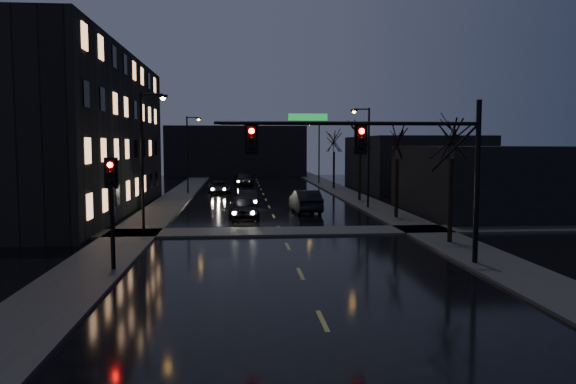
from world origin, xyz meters
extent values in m
plane|color=black|center=(0.00, 0.00, 0.00)|extent=(160.00, 160.00, 0.00)
cube|color=#2D2D2B|center=(-8.50, 35.00, 0.06)|extent=(3.00, 140.00, 0.12)
cube|color=#2D2D2B|center=(8.50, 35.00, 0.06)|extent=(3.00, 140.00, 0.12)
cube|color=#2D2D2B|center=(0.00, 18.50, 0.06)|extent=(40.00, 3.00, 0.12)
cube|color=black|center=(-16.50, 30.00, 6.00)|extent=(12.00, 30.00, 12.00)
cube|color=black|center=(15.50, 26.00, 2.50)|extent=(10.00, 14.00, 5.00)
cube|color=black|center=(17.00, 48.00, 3.00)|extent=(12.00, 18.00, 6.00)
cube|color=black|center=(-3.00, 78.00, 4.00)|extent=(22.00, 10.00, 8.00)
cylinder|color=black|center=(7.60, 9.00, 3.50)|extent=(0.22, 0.22, 7.00)
cylinder|color=black|center=(2.10, 9.00, 6.00)|extent=(11.00, 0.16, 0.16)
cylinder|color=black|center=(6.60, 9.00, 5.00)|extent=(2.05, 0.10, 2.05)
cube|color=#0C591E|center=(0.40, 9.00, 6.25)|extent=(1.60, 0.04, 0.28)
cube|color=black|center=(-1.90, 9.00, 5.35)|extent=(0.35, 0.28, 1.05)
sphere|color=#FF0705|center=(-1.90, 8.84, 5.68)|extent=(0.22, 0.22, 0.22)
cube|color=black|center=(2.60, 9.00, 5.35)|extent=(0.35, 0.28, 1.05)
sphere|color=#FF0705|center=(2.60, 8.84, 5.68)|extent=(0.22, 0.22, 0.22)
cylinder|color=black|center=(-7.50, 9.00, 2.20)|extent=(0.18, 0.18, 4.40)
cube|color=black|center=(-7.50, 9.00, 4.00)|extent=(0.35, 0.28, 1.05)
sphere|color=#FF0705|center=(-7.50, 8.84, 4.33)|extent=(0.22, 0.22, 0.22)
cylinder|color=black|center=(8.40, 14.00, 2.20)|extent=(0.24, 0.24, 4.40)
cylinder|color=black|center=(8.40, 24.00, 2.06)|extent=(0.24, 0.24, 4.12)
cylinder|color=black|center=(8.40, 36.00, 2.34)|extent=(0.24, 0.24, 4.68)
cylinder|color=black|center=(8.40, 50.00, 2.15)|extent=(0.24, 0.24, 4.29)
cylinder|color=black|center=(-7.80, 18.00, 4.00)|extent=(0.16, 0.16, 8.00)
cylinder|color=black|center=(-7.20, 18.00, 7.90)|extent=(1.20, 0.10, 0.10)
cube|color=black|center=(-6.60, 18.00, 7.80)|extent=(0.50, 0.25, 0.15)
sphere|color=#F59D31|center=(-6.60, 18.00, 7.70)|extent=(0.28, 0.28, 0.28)
cylinder|color=black|center=(-7.80, 45.00, 4.00)|extent=(0.16, 0.16, 8.00)
cylinder|color=black|center=(-7.20, 45.00, 7.90)|extent=(1.20, 0.10, 0.10)
cube|color=black|center=(-6.60, 45.00, 7.80)|extent=(0.50, 0.25, 0.15)
sphere|color=#F59D31|center=(-6.60, 45.00, 7.70)|extent=(0.28, 0.28, 0.28)
cylinder|color=black|center=(7.80, 30.00, 4.00)|extent=(0.16, 0.16, 8.00)
cylinder|color=black|center=(7.20, 30.00, 7.90)|extent=(1.20, 0.10, 0.10)
cube|color=black|center=(6.60, 30.00, 7.80)|extent=(0.50, 0.25, 0.15)
sphere|color=#F59D31|center=(6.60, 30.00, 7.70)|extent=(0.28, 0.28, 0.28)
cylinder|color=black|center=(7.80, 58.00, 4.00)|extent=(0.16, 0.16, 8.00)
cylinder|color=black|center=(7.20, 58.00, 7.90)|extent=(1.20, 0.10, 0.10)
cube|color=black|center=(6.60, 58.00, 7.80)|extent=(0.50, 0.25, 0.15)
sphere|color=#F59D31|center=(6.60, 58.00, 7.70)|extent=(0.28, 0.28, 0.28)
imported|color=black|center=(-2.17, 24.95, 0.80)|extent=(2.27, 4.82, 1.59)
imported|color=black|center=(-1.80, 32.09, 0.68)|extent=(1.74, 4.23, 1.36)
imported|color=black|center=(-4.56, 44.85, 0.64)|extent=(2.62, 4.82, 1.28)
imported|color=black|center=(-2.00, 56.72, 0.75)|extent=(2.74, 5.41, 1.51)
imported|color=black|center=(2.55, 28.10, 0.85)|extent=(2.10, 5.24, 1.69)
camera|label=1|loc=(-2.37, -13.84, 5.15)|focal=35.00mm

